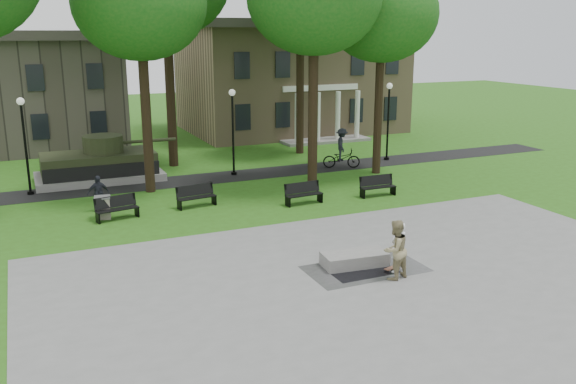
# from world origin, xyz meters

# --- Properties ---
(ground) EXTENTS (120.00, 120.00, 0.00)m
(ground) POSITION_xyz_m (0.00, 0.00, 0.00)
(ground) COLOR #295413
(ground) RESTS_ON ground
(plaza) EXTENTS (22.00, 16.00, 0.02)m
(plaza) POSITION_xyz_m (0.00, -5.00, 0.01)
(plaza) COLOR gray
(plaza) RESTS_ON ground
(footpath) EXTENTS (44.00, 2.60, 0.01)m
(footpath) POSITION_xyz_m (0.00, 12.00, 0.01)
(footpath) COLOR black
(footpath) RESTS_ON ground
(building_right) EXTENTS (17.00, 12.00, 8.60)m
(building_right) POSITION_xyz_m (10.00, 26.00, 4.34)
(building_right) COLOR #9E8460
(building_right) RESTS_ON ground
(building_left) EXTENTS (15.00, 10.00, 7.20)m
(building_left) POSITION_xyz_m (-11.00, 26.50, 3.60)
(building_left) COLOR #4C443D
(building_left) RESTS_ON ground
(tree_1) EXTENTS (6.20, 6.20, 11.63)m
(tree_1) POSITION_xyz_m (-4.50, 10.50, 8.95)
(tree_1) COLOR black
(tree_1) RESTS_ON ground
(tree_3) EXTENTS (6.00, 6.00, 11.19)m
(tree_3) POSITION_xyz_m (8.00, 9.50, 8.60)
(tree_3) COLOR black
(tree_3) RESTS_ON ground
(lamp_left) EXTENTS (0.36, 0.36, 4.73)m
(lamp_left) POSITION_xyz_m (-10.00, 12.30, 2.79)
(lamp_left) COLOR black
(lamp_left) RESTS_ON ground
(lamp_mid) EXTENTS (0.36, 0.36, 4.73)m
(lamp_mid) POSITION_xyz_m (0.50, 12.30, 2.79)
(lamp_mid) COLOR black
(lamp_mid) RESTS_ON ground
(lamp_right) EXTENTS (0.36, 0.36, 4.73)m
(lamp_right) POSITION_xyz_m (10.50, 12.30, 2.79)
(lamp_right) COLOR black
(lamp_right) RESTS_ON ground
(tank_monument) EXTENTS (7.45, 3.40, 2.40)m
(tank_monument) POSITION_xyz_m (-6.46, 14.00, 0.86)
(tank_monument) COLOR gray
(tank_monument) RESTS_ON ground
(puddle) EXTENTS (2.20, 1.20, 0.00)m
(puddle) POSITION_xyz_m (-0.20, -2.93, 0.02)
(puddle) COLOR black
(puddle) RESTS_ON plaza
(concrete_block) EXTENTS (2.29, 1.22, 0.45)m
(concrete_block) POSITION_xyz_m (-0.18, -2.30, 0.24)
(concrete_block) COLOR gray
(concrete_block) RESTS_ON plaza
(skateboard) EXTENTS (0.80, 0.42, 0.07)m
(skateboard) POSITION_xyz_m (0.86, -3.12, 0.06)
(skateboard) COLOR brown
(skateboard) RESTS_ON plaza
(skateboarder) EXTENTS (0.69, 0.50, 1.73)m
(skateboarder) POSITION_xyz_m (0.83, -3.41, 0.89)
(skateboarder) COLOR white
(skateboarder) RESTS_ON plaza
(friend_watching) EXTENTS (1.11, 0.96, 1.96)m
(friend_watching) POSITION_xyz_m (0.42, -3.80, 1.00)
(friend_watching) COLOR #998C63
(friend_watching) RESTS_ON plaza
(pedestrian_walker) EXTENTS (0.99, 0.51, 1.62)m
(pedestrian_walker) POSITION_xyz_m (-7.28, 8.01, 0.81)
(pedestrian_walker) COLOR #21222C
(pedestrian_walker) RESTS_ON ground
(cyclist) EXTENTS (2.27, 1.56, 2.33)m
(cyclist) POSITION_xyz_m (6.84, 11.45, 0.95)
(cyclist) COLOR black
(cyclist) RESTS_ON ground
(park_bench_0) EXTENTS (1.85, 0.86, 1.00)m
(park_bench_0) POSITION_xyz_m (-6.73, 6.45, 0.52)
(park_bench_0) COLOR black
(park_bench_0) RESTS_ON ground
(park_bench_1) EXTENTS (1.85, 0.77, 1.00)m
(park_bench_1) POSITION_xyz_m (-3.14, 6.94, 0.52)
(park_bench_1) COLOR black
(park_bench_1) RESTS_ON ground
(park_bench_2) EXTENTS (1.83, 0.64, 1.00)m
(park_bench_2) POSITION_xyz_m (1.52, 5.40, 0.52)
(park_bench_2) COLOR black
(park_bench_2) RESTS_ON ground
(park_bench_3) EXTENTS (1.81, 0.57, 1.00)m
(park_bench_3) POSITION_xyz_m (5.40, 5.24, 0.52)
(park_bench_3) COLOR black
(park_bench_3) RESTS_ON ground
(trash_bin) EXTENTS (0.75, 0.75, 0.96)m
(trash_bin) POSITION_xyz_m (-7.26, 6.80, 0.49)
(trash_bin) COLOR #A19885
(trash_bin) RESTS_ON ground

